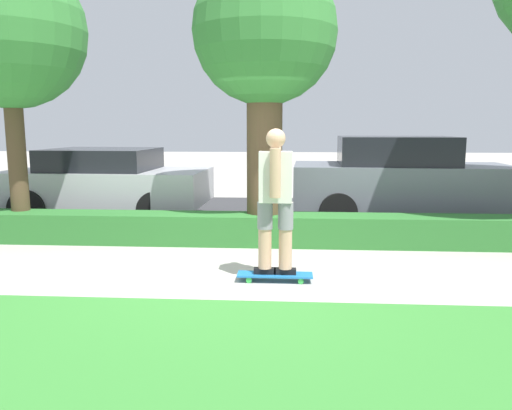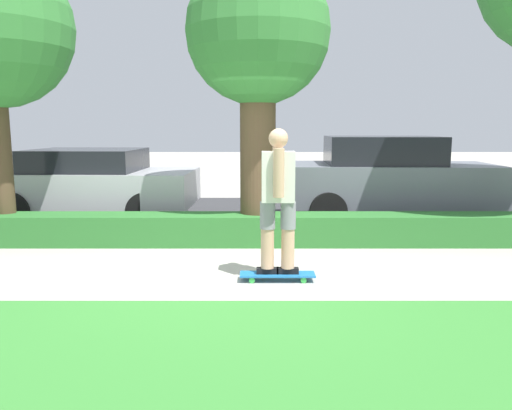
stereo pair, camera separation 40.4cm
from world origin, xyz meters
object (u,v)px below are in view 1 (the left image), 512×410
object	(u,v)px
skateboard	(275,275)
tree_near	(8,33)
parked_car_middle	(399,178)
skater_person	(275,198)
parked_car_front	(107,182)
tree_mid	(265,41)

from	to	relation	value
skateboard	tree_near	size ratio (longest dim) A/B	0.20
tree_near	parked_car_middle	distance (m)	7.11
skater_person	parked_car_front	distance (m)	5.04
tree_mid	parked_car_front	size ratio (longest dim) A/B	1.12
skater_person	tree_mid	world-z (taller)	tree_mid
skateboard	tree_near	bearing A→B (deg)	154.30
parked_car_front	parked_car_middle	distance (m)	5.62
skater_person	parked_car_middle	bearing A→B (deg)	59.56
tree_near	parked_car_front	world-z (taller)	tree_near
skateboard	skater_person	size ratio (longest dim) A/B	0.52
skater_person	tree_near	distance (m)	5.18
tree_near	parked_car_front	bearing A→B (deg)	64.29
parked_car_front	parked_car_middle	xyz separation A→B (m)	(5.62, 0.08, 0.09)
skateboard	tree_mid	distance (m)	3.65
skateboard	tree_mid	world-z (taller)	tree_mid
tree_near	parked_car_middle	bearing A→B (deg)	15.57
tree_mid	parked_car_front	world-z (taller)	tree_mid
parked_car_middle	skater_person	bearing A→B (deg)	-118.17
parked_car_front	parked_car_middle	size ratio (longest dim) A/B	0.95
tree_near	tree_mid	distance (m)	3.98
tree_mid	parked_car_middle	size ratio (longest dim) A/B	1.06
skateboard	parked_car_front	distance (m)	5.08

